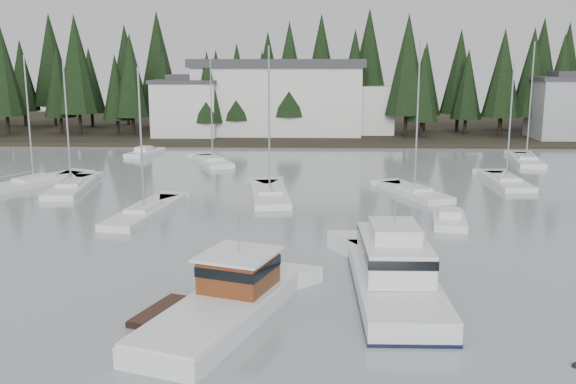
% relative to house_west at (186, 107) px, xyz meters
% --- Properties ---
extents(far_shore_land, '(240.00, 54.00, 1.00)m').
position_rel_house_west_xyz_m(far_shore_land, '(18.00, 18.00, -4.65)').
color(far_shore_land, black).
rests_on(far_shore_land, ground).
extents(conifer_treeline, '(200.00, 22.00, 20.00)m').
position_rel_house_west_xyz_m(conifer_treeline, '(18.00, 7.00, -4.65)').
color(conifer_treeline, black).
rests_on(conifer_treeline, ground).
extents(house_west, '(9.54, 7.42, 8.75)m').
position_rel_house_west_xyz_m(house_west, '(0.00, 0.00, 0.00)').
color(house_west, silver).
rests_on(house_west, ground).
extents(house_east_a, '(10.60, 8.48, 9.25)m').
position_rel_house_west_xyz_m(house_east_a, '(54.00, -1.00, 0.25)').
color(house_east_a, '#999EA0').
rests_on(house_east_a, ground).
extents(harbor_inn, '(29.50, 11.50, 10.90)m').
position_rel_house_west_xyz_m(harbor_inn, '(15.04, 3.34, 1.12)').
color(harbor_inn, silver).
rests_on(harbor_inn, ground).
extents(lobster_boat_brown, '(7.21, 10.75, 5.04)m').
position_rel_house_west_xyz_m(lobster_boat_brown, '(14.06, -65.80, -4.08)').
color(lobster_boat_brown, white).
rests_on(lobster_boat_brown, ground).
extents(cabin_cruiser_center, '(3.86, 12.12, 5.20)m').
position_rel_house_west_xyz_m(cabin_cruiser_center, '(22.00, -62.18, -3.87)').
color(cabin_cruiser_center, white).
rests_on(cabin_cruiser_center, ground).
extents(sailboat_3, '(2.89, 8.76, 11.50)m').
position_rel_house_west_xyz_m(sailboat_3, '(35.94, -33.36, -4.60)').
color(sailboat_3, white).
rests_on(sailboat_3, ground).
extents(sailboat_4, '(6.72, 10.31, 12.18)m').
position_rel_house_west_xyz_m(sailboat_4, '(-7.46, -35.21, -4.59)').
color(sailboat_4, white).
rests_on(sailboat_4, ground).
extents(sailboat_6, '(4.01, 10.64, 11.26)m').
position_rel_house_west_xyz_m(sailboat_6, '(5.70, -46.61, -4.60)').
color(sailboat_6, white).
rests_on(sailboat_6, ground).
extents(sailboat_7, '(5.59, 8.77, 13.43)m').
position_rel_house_west_xyz_m(sailboat_7, '(26.69, -38.69, -4.57)').
color(sailboat_7, white).
rests_on(sailboat_7, ground).
extents(sailboat_9, '(5.76, 8.69, 11.82)m').
position_rel_house_west_xyz_m(sailboat_9, '(7.09, -22.38, -4.59)').
color(sailboat_9, white).
rests_on(sailboat_9, ground).
extents(sailboat_10, '(4.10, 10.78, 12.86)m').
position_rel_house_west_xyz_m(sailboat_10, '(14.50, -39.81, -4.60)').
color(sailboat_10, white).
rests_on(sailboat_10, ground).
extents(sailboat_11, '(4.19, 9.90, 13.74)m').
position_rel_house_west_xyz_m(sailboat_11, '(42.08, -20.08, -4.58)').
color(sailboat_11, white).
rests_on(sailboat_11, ground).
extents(sailboat_12, '(3.92, 10.47, 11.83)m').
position_rel_house_west_xyz_m(sailboat_12, '(-3.22, -37.22, -4.60)').
color(sailboat_12, white).
rests_on(sailboat_12, ground).
extents(runabout_1, '(2.97, 5.35, 1.42)m').
position_rel_house_west_xyz_m(runabout_1, '(27.57, -48.43, -4.52)').
color(runabout_1, white).
rests_on(runabout_1, ground).
extents(runabout_3, '(3.52, 6.43, 1.42)m').
position_rel_house_west_xyz_m(runabout_3, '(-2.17, -16.21, -4.52)').
color(runabout_3, white).
rests_on(runabout_3, ground).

